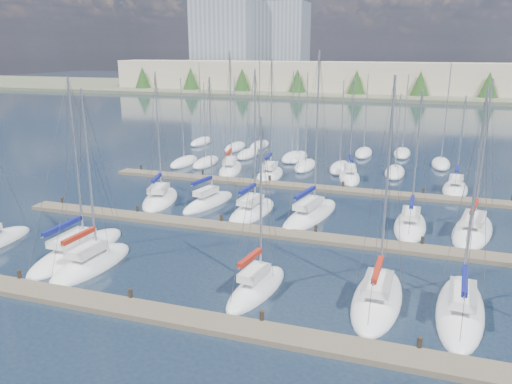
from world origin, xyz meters
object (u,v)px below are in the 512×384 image
(sailboat_q, at_px, (455,189))
(sailboat_p, at_px, (349,177))
(sailboat_b, at_px, (78,251))
(sailboat_e, at_px, (377,298))
(sailboat_d, at_px, (257,288))
(sailboat_k, at_px, (310,215))
(sailboat_i, at_px, (209,202))
(sailboat_f, at_px, (460,310))
(sailboat_j, at_px, (252,211))
(sailboat_m, at_px, (472,231))
(sailboat_c, at_px, (92,264))
(sailboat_h, at_px, (160,199))
(sailboat_o, at_px, (270,175))
(sailboat_l, at_px, (410,226))
(sailboat_n, at_px, (231,169))

(sailboat_q, relative_size, sailboat_p, 0.88)
(sailboat_b, height_order, sailboat_e, sailboat_e)
(sailboat_q, xyz_separation_m, sailboat_d, (-12.61, -27.49, 0.02))
(sailboat_k, bearing_deg, sailboat_q, 57.08)
(sailboat_i, height_order, sailboat_k, sailboat_k)
(sailboat_q, xyz_separation_m, sailboat_f, (-0.98, -26.35, 0.00))
(sailboat_j, bearing_deg, sailboat_m, 7.74)
(sailboat_c, distance_m, sailboat_b, 2.72)
(sailboat_e, xyz_separation_m, sailboat_d, (-7.10, -1.01, 0.01))
(sailboat_m, relative_size, sailboat_j, 0.96)
(sailboat_c, xyz_separation_m, sailboat_f, (23.40, 1.21, -0.00))
(sailboat_h, bearing_deg, sailboat_m, -14.75)
(sailboat_f, height_order, sailboat_o, sailboat_o)
(sailboat_m, distance_m, sailboat_j, 18.37)
(sailboat_b, distance_m, sailboat_p, 31.69)
(sailboat_k, bearing_deg, sailboat_c, -117.53)
(sailboat_o, bearing_deg, sailboat_j, -84.27)
(sailboat_f, relative_size, sailboat_d, 1.16)
(sailboat_l, relative_size, sailboat_p, 1.00)
(sailboat_i, bearing_deg, sailboat_m, 11.17)
(sailboat_m, relative_size, sailboat_d, 1.13)
(sailboat_m, bearing_deg, sailboat_b, -142.69)
(sailboat_j, bearing_deg, sailboat_f, -32.76)
(sailboat_n, relative_size, sailboat_d, 1.30)
(sailboat_p, bearing_deg, sailboat_j, -124.44)
(sailboat_h, xyz_separation_m, sailboat_p, (16.19, 14.30, 0.01))
(sailboat_k, xyz_separation_m, sailboat_o, (-7.52, 12.59, 0.01))
(sailboat_k, relative_size, sailboat_p, 1.24)
(sailboat_d, distance_m, sailboat_o, 28.26)
(sailboat_n, height_order, sailboat_j, sailboat_n)
(sailboat_b, bearing_deg, sailboat_e, 0.21)
(sailboat_c, distance_m, sailboat_h, 15.12)
(sailboat_m, xyz_separation_m, sailboat_j, (-18.35, -0.89, 0.01))
(sailboat_b, xyz_separation_m, sailboat_j, (8.99, 12.60, 0.01))
(sailboat_d, height_order, sailboat_o, sailboat_o)
(sailboat_i, relative_size, sailboat_k, 0.84)
(sailboat_h, xyz_separation_m, sailboat_f, (26.32, -13.62, 0.00))
(sailboat_j, height_order, sailboat_d, sailboat_j)
(sailboat_e, bearing_deg, sailboat_h, 149.73)
(sailboat_e, distance_m, sailboat_k, 15.35)
(sailboat_l, height_order, sailboat_o, sailboat_o)
(sailboat_f, bearing_deg, sailboat_j, 146.58)
(sailboat_p, height_order, sailboat_o, sailboat_o)
(sailboat_q, relative_size, sailboat_j, 0.79)
(sailboat_o, bearing_deg, sailboat_q, -3.72)
(sailboat_h, relative_size, sailboat_e, 0.95)
(sailboat_j, bearing_deg, sailboat_i, 170.81)
(sailboat_c, distance_m, sailboat_i, 15.44)
(sailboat_f, distance_m, sailboat_k, 17.77)
(sailboat_h, bearing_deg, sailboat_d, -60.20)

